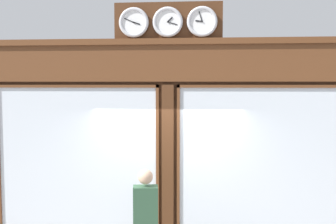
% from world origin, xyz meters
% --- Properties ---
extents(shop_facade, '(6.31, 0.42, 4.26)m').
position_xyz_m(shop_facade, '(-0.00, -0.12, 1.87)').
color(shop_facade, '#4C2B16').
rests_on(shop_facade, ground_plane).
extents(pedestrian, '(0.39, 0.27, 1.69)m').
position_xyz_m(pedestrian, '(0.24, 0.99, 0.93)').
color(pedestrian, '#1C2F21').
rests_on(pedestrian, ground_plane).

